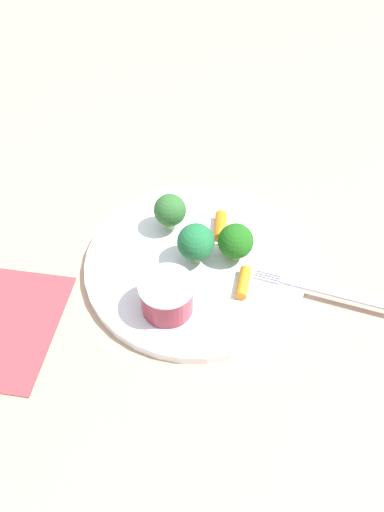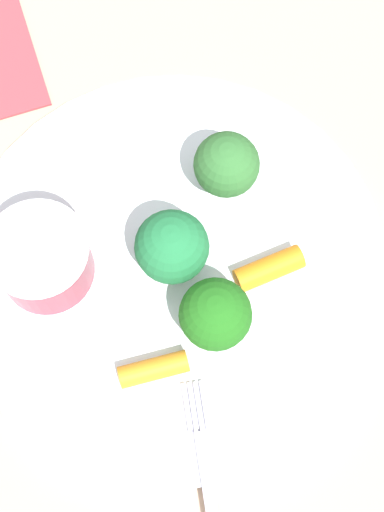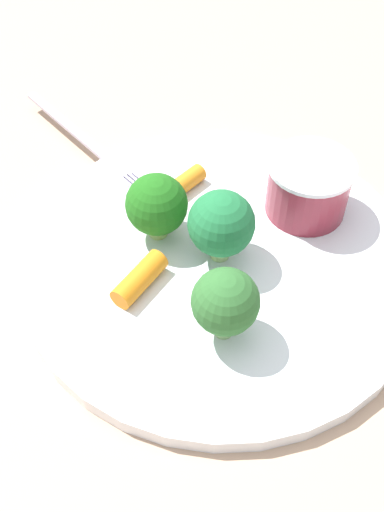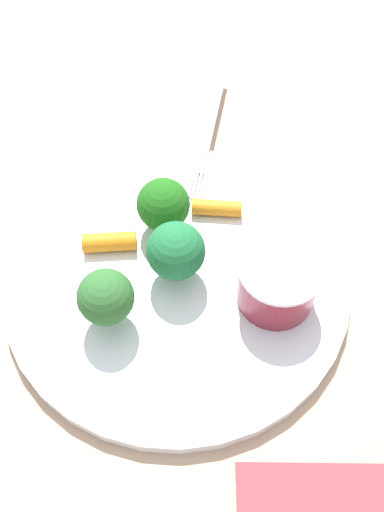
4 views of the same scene
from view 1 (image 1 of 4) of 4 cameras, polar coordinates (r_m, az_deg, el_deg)
name	(u,v)px [view 1 (image 1 of 4)]	position (r m, az deg, el deg)	size (l,w,h in m)	color
ground_plane	(196,266)	(0.57, 0.44, -1.18)	(2.40, 2.40, 0.00)	tan
plate	(196,263)	(0.57, 0.44, -0.80)	(0.26, 0.26, 0.01)	white
sauce_cup	(167,296)	(0.51, -3.02, -4.85)	(0.06, 0.06, 0.04)	maroon
broccoli_floret_0	(194,243)	(0.54, 0.18, 1.57)	(0.04, 0.04, 0.05)	#96BD72
broccoli_floret_1	(236,242)	(0.55, 5.27, 1.68)	(0.04, 0.04, 0.05)	#8AB260
broccoli_floret_2	(170,211)	(0.58, -2.66, 5.47)	(0.04, 0.04, 0.05)	#93C274
carrot_stick_0	(243,283)	(0.54, 6.19, -3.19)	(0.01, 0.01, 0.04)	orange
carrot_stick_1	(221,226)	(0.59, 3.46, 3.64)	(0.01, 0.01, 0.04)	orange
fork	(324,291)	(0.55, 15.59, -4.12)	(0.15, 0.07, 0.00)	#B6AEC8
napkin	(2,325)	(0.56, -21.88, -7.66)	(0.12, 0.15, 0.00)	#B5383F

